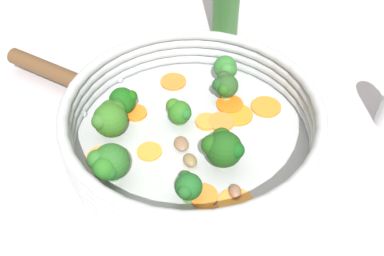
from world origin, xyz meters
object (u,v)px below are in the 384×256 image
at_px(mushroom_piece_1, 235,191).
at_px(broccoli_floret_3, 109,164).
at_px(carrot_slice_11, 173,82).
at_px(mushroom_piece_0, 181,144).
at_px(mushroom_piece_2, 190,160).
at_px(carrot_slice_2, 236,204).
at_px(broccoli_floret_0, 226,69).
at_px(carrot_slice_10, 237,115).
at_px(carrot_slice_5, 221,122).
at_px(carrot_slice_6, 136,113).
at_px(carrot_slice_9, 112,157).
at_px(broccoli_floret_2, 188,187).
at_px(broccoli_floret_5, 225,85).
at_px(carrot_slice_3, 266,107).
at_px(carrot_slice_1, 205,196).
at_px(broccoli_floret_6, 223,148).
at_px(broccoli_floret_4, 122,101).
at_px(carrot_slice_8, 101,157).
at_px(carrot_slice_7, 207,215).
at_px(broccoli_floret_7, 110,118).
at_px(carrot_slice_4, 230,104).
at_px(skillet, 192,139).
at_px(broccoli_floret_1, 179,111).
at_px(carrot_slice_12, 149,151).
at_px(carrot_slice_0, 207,122).

bearing_deg(mushroom_piece_1, broccoli_floret_3, 164.35).
bearing_deg(carrot_slice_11, mushroom_piece_0, -91.40).
distance_m(broccoli_floret_3, mushroom_piece_2, 0.10).
xyz_separation_m(mushroom_piece_0, mushroom_piece_2, (0.01, -0.03, 0.00)).
height_order(carrot_slice_2, broccoli_floret_0, broccoli_floret_0).
bearing_deg(mushroom_piece_0, carrot_slice_10, 29.36).
relative_size(carrot_slice_5, carrot_slice_6, 1.13).
relative_size(carrot_slice_9, broccoli_floret_2, 1.04).
height_order(carrot_slice_5, broccoli_floret_5, broccoli_floret_5).
xyz_separation_m(carrot_slice_3, broccoli_floret_5, (-0.06, 0.03, 0.03)).
bearing_deg(carrot_slice_1, broccoli_floret_6, 57.43).
relative_size(broccoli_floret_3, broccoli_floret_4, 1.26).
height_order(broccoli_floret_5, mushroom_piece_0, broccoli_floret_5).
bearing_deg(broccoli_floret_5, carrot_slice_8, -153.17).
height_order(carrot_slice_2, carrot_slice_10, same).
bearing_deg(carrot_slice_7, broccoli_floret_0, 74.31).
bearing_deg(carrot_slice_5, broccoli_floret_7, 179.16).
bearing_deg(carrot_slice_9, broccoli_floret_2, -40.10).
bearing_deg(carrot_slice_4, carrot_slice_11, 140.42).
distance_m(carrot_slice_1, broccoli_floret_6, 0.06).
bearing_deg(carrot_slice_2, carrot_slice_7, -163.02).
relative_size(skillet, broccoli_floret_3, 6.07).
distance_m(broccoli_floret_1, mushroom_piece_0, 0.05).
bearing_deg(broccoli_floret_7, mushroom_piece_0, -22.78).
distance_m(broccoli_floret_6, mushroom_piece_2, 0.05).
distance_m(broccoli_floret_0, mushroom_piece_0, 0.15).
relative_size(carrot_slice_3, carrot_slice_6, 1.36).
xyz_separation_m(carrot_slice_5, mushroom_piece_0, (-0.06, -0.04, 0.00)).
xyz_separation_m(skillet, mushroom_piece_1, (0.04, -0.10, 0.01)).
bearing_deg(mushroom_piece_1, broccoli_floret_2, 178.64).
xyz_separation_m(carrot_slice_1, broccoli_floret_6, (0.03, 0.05, 0.03)).
bearing_deg(carrot_slice_12, broccoli_floret_7, 138.33).
bearing_deg(broccoli_floret_5, mushroom_piece_0, -131.24).
bearing_deg(carrot_slice_10, carrot_slice_5, -153.96).
relative_size(broccoli_floret_6, mushroom_piece_1, 2.68).
xyz_separation_m(carrot_slice_4, broccoli_floret_3, (-0.17, -0.12, 0.03)).
xyz_separation_m(carrot_slice_8, carrot_slice_9, (0.01, -0.00, -0.00)).
relative_size(carrot_slice_7, carrot_slice_8, 0.79).
xyz_separation_m(carrot_slice_5, broccoli_floret_2, (-0.06, -0.12, 0.02)).
relative_size(broccoli_floret_0, broccoli_floret_4, 1.09).
bearing_deg(mushroom_piece_0, broccoli_floret_2, -91.37).
height_order(broccoli_floret_1, mushroom_piece_0, broccoli_floret_1).
height_order(carrot_slice_1, broccoli_floret_3, broccoli_floret_3).
height_order(carrot_slice_6, carrot_slice_8, same).
bearing_deg(broccoli_floret_2, carrot_slice_3, 47.24).
relative_size(carrot_slice_0, carrot_slice_2, 0.71).
relative_size(carrot_slice_3, carrot_slice_9, 1.03).
xyz_separation_m(broccoli_floret_7, mushroom_piece_0, (0.09, -0.04, -0.02)).
distance_m(carrot_slice_7, carrot_slice_12, 0.12).
relative_size(carrot_slice_0, carrot_slice_3, 0.73).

